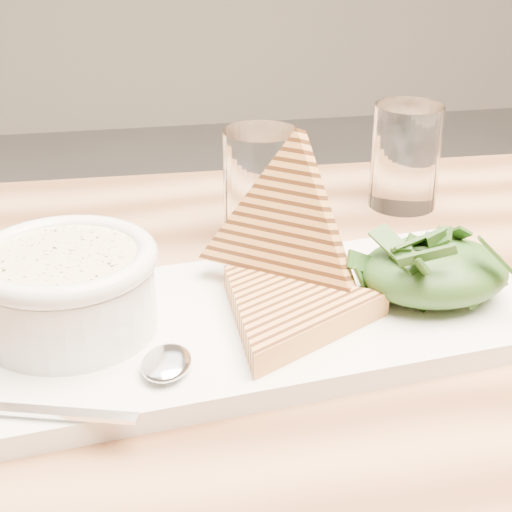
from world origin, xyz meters
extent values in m
cube|color=#B27D50|center=(-0.19, -0.14, 0.74)|extent=(1.20, 0.81, 0.04)
cube|color=silver|center=(-0.33, -0.09, 0.77)|extent=(0.42, 0.23, 0.02)
cylinder|color=silver|center=(-0.46, -0.09, 0.80)|extent=(0.12, 0.12, 0.05)
cylinder|color=beige|center=(-0.46, -0.09, 0.82)|extent=(0.10, 0.10, 0.01)
torus|color=silver|center=(-0.46, -0.09, 0.83)|extent=(0.12, 0.12, 0.01)
ellipsoid|color=black|center=(-0.20, -0.09, 0.79)|extent=(0.11, 0.09, 0.04)
ellipsoid|color=silver|center=(-0.40, -0.15, 0.78)|extent=(0.04, 0.05, 0.01)
cube|color=silver|center=(-0.47, -0.19, 0.78)|extent=(0.10, 0.04, 0.00)
cylinder|color=white|center=(-0.30, 0.06, 0.81)|extent=(0.07, 0.07, 0.10)
cylinder|color=white|center=(-0.15, 0.12, 0.81)|extent=(0.07, 0.07, 0.10)
camera|label=1|loc=(-0.42, -0.57, 1.05)|focal=55.00mm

